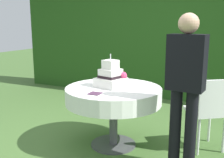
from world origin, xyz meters
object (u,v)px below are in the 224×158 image
(garden_chair, at_px, (210,108))
(standing_person, at_px, (185,82))
(serving_plate_near, at_px, (106,81))
(serving_plate_far, at_px, (139,86))
(cake_table, at_px, (113,96))
(wedding_cake, at_px, (111,77))
(serving_plate_left, at_px, (130,83))
(napkin_stack, at_px, (95,93))

(garden_chair, relative_size, standing_person, 0.56)
(serving_plate_near, relative_size, serving_plate_far, 1.20)
(garden_chair, xyz_separation_m, standing_person, (-0.20, -0.53, 0.39))
(cake_table, distance_m, serving_plate_near, 0.37)
(cake_table, relative_size, standing_person, 0.73)
(wedding_cake, relative_size, serving_plate_left, 2.98)
(serving_plate_near, height_order, serving_plate_left, same)
(cake_table, relative_size, serving_plate_far, 11.58)
(wedding_cake, bearing_deg, cake_table, -28.77)
(serving_plate_far, height_order, serving_plate_left, same)
(wedding_cake, bearing_deg, garden_chair, 15.72)
(cake_table, height_order, serving_plate_near, serving_plate_near)
(cake_table, xyz_separation_m, serving_plate_near, (-0.23, 0.27, 0.11))
(serving_plate_far, relative_size, napkin_stack, 0.79)
(serving_plate_far, height_order, napkin_stack, serving_plate_far)
(garden_chair, height_order, standing_person, standing_person)
(cake_table, distance_m, standing_person, 0.95)
(napkin_stack, xyz_separation_m, garden_chair, (1.13, 0.70, -0.21))
(serving_plate_left, bearing_deg, serving_plate_near, -171.51)
(serving_plate_near, distance_m, garden_chair, 1.33)
(wedding_cake, distance_m, serving_plate_near, 0.33)
(garden_chair, bearing_deg, serving_plate_left, -178.63)
(cake_table, distance_m, napkin_stack, 0.38)
(serving_plate_near, distance_m, napkin_stack, 0.65)
(serving_plate_far, height_order, garden_chair, garden_chair)
(wedding_cake, height_order, serving_plate_near, wedding_cake)
(serving_plate_near, height_order, standing_person, standing_person)
(serving_plate_left, bearing_deg, serving_plate_far, -37.96)
(cake_table, bearing_deg, wedding_cake, 151.23)
(serving_plate_far, relative_size, serving_plate_left, 0.74)
(serving_plate_near, relative_size, standing_person, 0.08)
(cake_table, height_order, standing_person, standing_person)
(serving_plate_left, distance_m, standing_person, 0.95)
(cake_table, relative_size, serving_plate_left, 8.59)
(serving_plate_left, relative_size, garden_chair, 0.15)
(napkin_stack, bearing_deg, garden_chair, 31.62)
(serving_plate_left, height_order, standing_person, standing_person)
(cake_table, xyz_separation_m, serving_plate_far, (0.25, 0.19, 0.11))
(wedding_cake, height_order, serving_plate_far, wedding_cake)
(serving_plate_far, relative_size, garden_chair, 0.11)
(standing_person, bearing_deg, garden_chair, 69.50)
(wedding_cake, bearing_deg, standing_person, -13.15)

